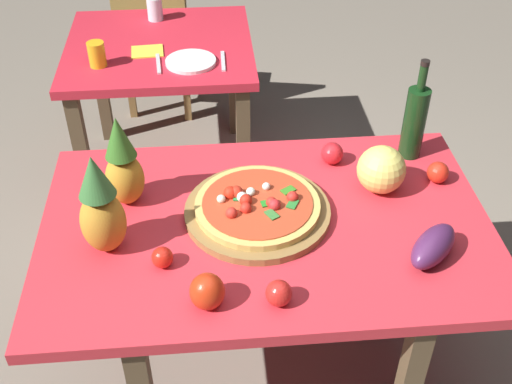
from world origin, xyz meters
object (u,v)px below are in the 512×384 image
at_px(pizza, 257,205).
at_px(dinner_plate, 191,62).
at_px(tomato_at_corner, 162,257).
at_px(melon, 381,170).
at_px(pineapple_left, 101,209).
at_px(drinking_glass_water, 155,9).
at_px(pineapple_right, 123,165).
at_px(tomato_by_bottle, 280,293).
at_px(eggplant, 433,246).
at_px(knife_utensil, 223,61).
at_px(drinking_glass_juice, 97,54).
at_px(tomato_near_board, 438,172).
at_px(tomato_beside_pepper, 332,153).
at_px(background_table, 161,67).
at_px(bell_pepper, 207,291).
at_px(wine_bottle, 415,121).
at_px(display_table, 266,242).
at_px(dining_chair, 157,35).
at_px(pizza_board, 257,212).
at_px(fork_utensil, 158,64).
at_px(napkin_folded, 147,51).

distance_m(pizza, dinner_plate, 1.05).
bearing_deg(tomato_at_corner, melon, 22.78).
relative_size(pineapple_left, drinking_glass_water, 2.95).
distance_m(pineapple_right, tomato_by_bottle, 0.64).
height_order(eggplant, knife_utensil, eggplant).
relative_size(pizza, drinking_glass_water, 3.51).
relative_size(drinking_glass_juice, knife_utensil, 0.60).
height_order(pineapple_left, melon, pineapple_left).
bearing_deg(eggplant, pizza, 154.26).
relative_size(tomato_near_board, dinner_plate, 0.33).
bearing_deg(melon, tomato_beside_pepper, 128.72).
relative_size(tomato_at_corner, knife_utensil, 0.34).
bearing_deg(knife_utensil, pineapple_left, -108.01).
xyz_separation_m(background_table, bell_pepper, (0.18, -1.58, 0.16)).
bearing_deg(wine_bottle, pineapple_right, -169.76).
relative_size(pineapple_right, bell_pepper, 3.00).
relative_size(display_table, drinking_glass_water, 12.52).
xyz_separation_m(wine_bottle, dinner_plate, (-0.75, 0.75, -0.13)).
distance_m(dining_chair, pineapple_right, 1.81).
bearing_deg(pizza_board, wine_bottle, 26.52).
height_order(display_table, drinking_glass_juice, drinking_glass_juice).
bearing_deg(tomato_at_corner, display_table, 27.25).
xyz_separation_m(pizza_board, fork_utensil, (-0.34, 1.03, -0.01)).
relative_size(wine_bottle, tomato_beside_pepper, 4.71).
relative_size(pineapple_right, drinking_glass_juice, 2.88).
xyz_separation_m(display_table, drinking_glass_juice, (-0.62, 1.08, 0.14)).
bearing_deg(pineapple_right, knife_utensil, 69.63).
relative_size(pizza_board, tomato_near_board, 6.28).
height_order(dining_chair, dinner_plate, dining_chair).
xyz_separation_m(wine_bottle, napkin_folded, (-0.95, 0.88, -0.13)).
relative_size(pineapple_left, bell_pepper, 3.14).
distance_m(pizza, melon, 0.42).
height_order(pizza_board, melon, melon).
distance_m(background_table, eggplant, 1.69).
relative_size(melon, knife_utensil, 0.87).
bearing_deg(napkin_folded, tomato_near_board, -46.19).
bearing_deg(tomato_beside_pepper, pineapple_right, -167.80).
xyz_separation_m(pineapple_right, bell_pepper, (0.24, -0.45, -0.09)).
height_order(background_table, tomato_at_corner, tomato_at_corner).
bearing_deg(knife_utensil, dinner_plate, -179.17).
bearing_deg(background_table, pizza, -74.56).
bearing_deg(dining_chair, eggplant, 123.68).
bearing_deg(dinner_plate, melon, -57.26).
distance_m(dinner_plate, knife_utensil, 0.14).
bearing_deg(bell_pepper, pineapple_right, 117.94).
height_order(pizza_board, dinner_plate, pizza_board).
xyz_separation_m(tomato_near_board, drinking_glass_water, (-0.97, 1.39, 0.02)).
relative_size(display_table, tomato_by_bottle, 19.12).
bearing_deg(melon, napkin_folded, 126.84).
relative_size(display_table, melon, 8.80).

